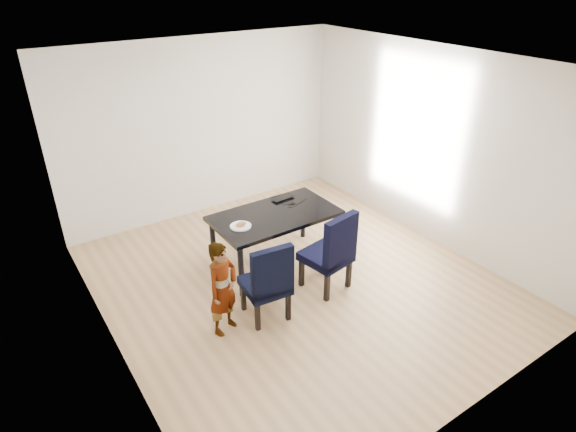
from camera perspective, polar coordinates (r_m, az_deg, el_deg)
floor at (r=6.20m, az=1.05°, el=-7.72°), size 4.50×5.00×0.01m
ceiling at (r=5.11m, az=1.32°, el=17.76°), size 4.50×5.00×0.01m
wall_back at (r=7.57m, az=-10.01°, el=10.19°), size 4.50×0.01×2.70m
wall_front at (r=4.02m, az=22.46°, el=-8.74°), size 4.50×0.01×2.70m
wall_left at (r=4.73m, az=-21.79°, el=-2.81°), size 0.01×5.00×2.70m
wall_right at (r=6.98m, az=16.63°, el=7.90°), size 0.01×5.00×2.70m
dining_table at (r=6.34m, az=-1.53°, el=-2.74°), size 1.60×0.90×0.75m
chair_left at (r=5.38m, az=-2.76°, el=-7.44°), size 0.53×0.55×0.99m
chair_right at (r=5.83m, az=4.53°, el=-4.02°), size 0.59×0.61×1.06m
child at (r=5.19m, az=-7.74°, el=-8.50°), size 0.47×0.40×1.10m
plate at (r=5.88m, az=-5.63°, el=-1.20°), size 0.31×0.31×0.01m
sandwich at (r=5.85m, az=-5.59°, el=-0.95°), size 0.15×0.10×0.06m
laptop at (r=6.57m, az=-0.84°, el=2.28°), size 0.34×0.24×0.03m
cable_tangle at (r=6.36m, az=0.57°, el=1.29°), size 0.14×0.14×0.01m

